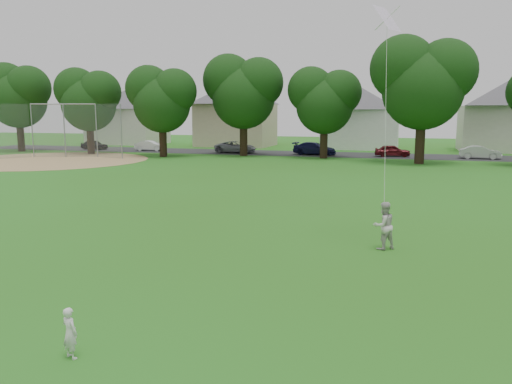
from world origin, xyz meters
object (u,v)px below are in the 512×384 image
(kite, at_px, (386,117))
(toddler, at_px, (70,333))
(older_boy, at_px, (384,226))
(baseball_backstop, at_px, (63,131))

(kite, bearing_deg, toddler, -117.46)
(toddler, xyz_separation_m, older_boy, (4.97, 8.97, 0.30))
(kite, xyz_separation_m, baseball_backstop, (-31.16, 24.55, -1.60))
(older_boy, height_order, kite, kite)
(toddler, distance_m, older_boy, 10.26)
(baseball_backstop, bearing_deg, older_boy, -38.63)
(kite, bearing_deg, older_boy, -77.50)
(older_boy, distance_m, baseball_backstop, 40.05)
(toddler, height_order, older_boy, older_boy)
(kite, relative_size, baseball_backstop, 0.59)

